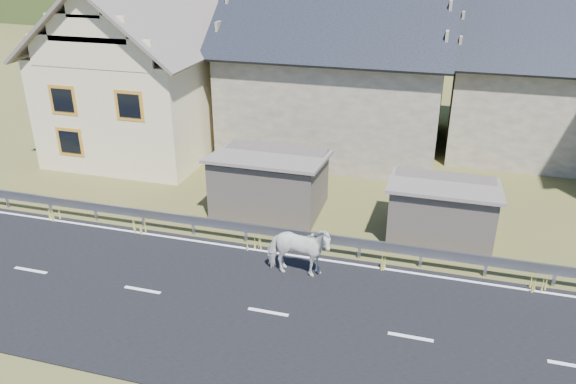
% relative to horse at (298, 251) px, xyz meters
% --- Properties ---
extents(ground, '(160.00, 160.00, 0.00)m').
position_rel_horse_xyz_m(ground, '(-0.32, -2.10, -0.92)').
color(ground, '#3D3F18').
rests_on(ground, ground).
extents(road, '(60.00, 7.00, 0.04)m').
position_rel_horse_xyz_m(road, '(-0.32, -2.10, -0.90)').
color(road, black).
rests_on(road, ground).
extents(lane_markings, '(60.00, 6.60, 0.01)m').
position_rel_horse_xyz_m(lane_markings, '(-0.32, -2.10, -0.88)').
color(lane_markings, silver).
rests_on(lane_markings, road).
extents(guardrail, '(28.10, 0.09, 0.75)m').
position_rel_horse_xyz_m(guardrail, '(-0.32, 1.58, -0.36)').
color(guardrail, '#93969B').
rests_on(guardrail, ground).
extents(shed_left, '(4.30, 3.30, 2.40)m').
position_rel_horse_xyz_m(shed_left, '(-2.32, 4.40, 0.18)').
color(shed_left, brown).
rests_on(shed_left, ground).
extents(shed_right, '(3.80, 2.90, 2.20)m').
position_rel_horse_xyz_m(shed_right, '(4.18, 3.90, 0.08)').
color(shed_right, brown).
rests_on(shed_right, ground).
extents(house_cream, '(7.80, 9.80, 8.30)m').
position_rel_horse_xyz_m(house_cream, '(-10.33, 9.89, 3.43)').
color(house_cream, beige).
rests_on(house_cream, ground).
extents(house_stone_a, '(10.80, 9.80, 8.90)m').
position_rel_horse_xyz_m(house_stone_a, '(-1.32, 12.90, 3.71)').
color(house_stone_a, '#AFA58B').
rests_on(house_stone_a, ground).
extents(house_stone_b, '(9.80, 8.80, 8.10)m').
position_rel_horse_xyz_m(house_stone_b, '(8.68, 14.90, 3.31)').
color(house_stone_b, '#AFA58B').
rests_on(house_stone_b, ground).
extents(mountain, '(440.00, 280.00, 260.00)m').
position_rel_horse_xyz_m(mountain, '(4.68, 177.90, -20.92)').
color(mountain, '#1F3613').
rests_on(mountain, ground).
extents(horse, '(1.08, 2.14, 1.77)m').
position_rel_horse_xyz_m(horse, '(0.00, 0.00, 0.00)').
color(horse, silver).
rests_on(horse, road).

